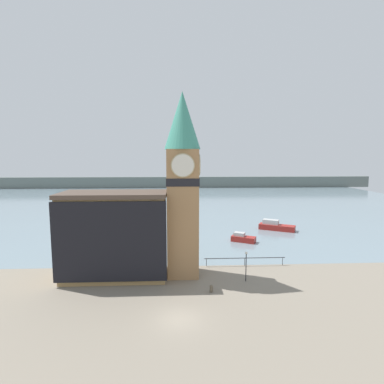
{
  "coord_description": "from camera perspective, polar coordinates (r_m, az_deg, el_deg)",
  "views": [
    {
      "loc": [
        -0.06,
        -25.15,
        14.46
      ],
      "look_at": [
        1.5,
        7.74,
        10.52
      ],
      "focal_mm": 28.0,
      "sensor_mm": 36.0,
      "label": 1
    }
  ],
  "objects": [
    {
      "name": "boat_near",
      "position": [
        52.17,
        9.65,
        -8.68
      ],
      "size": [
        4.33,
        3.36,
        1.55
      ],
      "rotation": [
        0.0,
        0.0,
        -0.49
      ],
      "color": "maroon",
      "rests_on": "water"
    },
    {
      "name": "mooring_bollard_near",
      "position": [
        33.64,
        3.69,
        -17.8
      ],
      "size": [
        0.36,
        0.36,
        0.83
      ],
      "color": "brown",
      "rests_on": "ground_plane"
    },
    {
      "name": "water",
      "position": [
        99.24,
        -2.65,
        -1.55
      ],
      "size": [
        160.0,
        120.0,
        0.0
      ],
      "color": "gray",
      "rests_on": "ground_plane"
    },
    {
      "name": "pier_building",
      "position": [
        37.02,
        -14.5,
        -7.93
      ],
      "size": [
        12.48,
        5.92,
        10.29
      ],
      "color": "#A88451",
      "rests_on": "ground_plane"
    },
    {
      "name": "lamp_post",
      "position": [
        35.96,
        10.28,
        -12.67
      ],
      "size": [
        0.32,
        0.32,
        3.56
      ],
      "color": "black",
      "rests_on": "ground_plane"
    },
    {
      "name": "boat_far",
      "position": [
        61.58,
        15.64,
        -6.3
      ],
      "size": [
        6.98,
        5.04,
        1.98
      ],
      "rotation": [
        0.0,
        0.0,
        -0.49
      ],
      "color": "maroon",
      "rests_on": "water"
    },
    {
      "name": "far_shoreline",
      "position": [
        138.69,
        -2.68,
        1.88
      ],
      "size": [
        180.0,
        3.0,
        5.0
      ],
      "color": "slate",
      "rests_on": "water"
    },
    {
      "name": "pier_railing",
      "position": [
        41.21,
        10.02,
        -12.41
      ],
      "size": [
        10.81,
        0.08,
        1.09
      ],
      "color": "#333338",
      "rests_on": "ground_plane"
    },
    {
      "name": "clock_tower",
      "position": [
        35.57,
        -1.79,
        2.29
      ],
      "size": [
        4.25,
        4.25,
        21.91
      ],
      "color": "#9E754C",
      "rests_on": "ground_plane"
    },
    {
      "name": "ground_plane",
      "position": [
        29.01,
        -2.43,
        -23.08
      ],
      "size": [
        160.0,
        160.0,
        0.0
      ],
      "primitive_type": "plane",
      "color": "gray"
    }
  ]
}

